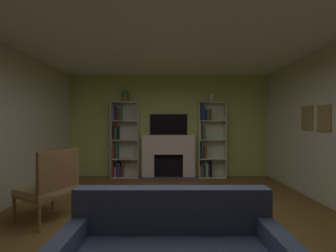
% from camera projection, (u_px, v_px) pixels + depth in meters
% --- Properties ---
extents(ground_plane, '(7.42, 7.42, 0.00)m').
position_uv_depth(ground_plane, '(168.00, 233.00, 2.76)').
color(ground_plane, brown).
extents(wall_back_accent, '(5.54, 0.06, 2.76)m').
position_uv_depth(wall_back_accent, '(168.00, 126.00, 5.88)').
color(wall_back_accent, '#B8C96B').
rests_on(wall_back_accent, ground_plane).
extents(ceiling, '(5.54, 6.31, 0.06)m').
position_uv_depth(ceiling, '(168.00, 17.00, 2.75)').
color(ceiling, white).
rests_on(ceiling, wall_back_accent).
extents(fireplace, '(1.49, 0.56, 1.13)m').
position_uv_depth(fireplace, '(168.00, 155.00, 5.72)').
color(fireplace, white).
rests_on(fireplace, ground_plane).
extents(tv, '(1.00, 0.06, 0.55)m').
position_uv_depth(tv, '(168.00, 124.00, 5.82)').
color(tv, black).
rests_on(tv, fireplace).
extents(bookshelf_left, '(0.72, 0.30, 2.00)m').
position_uv_depth(bookshelf_left, '(122.00, 141.00, 5.74)').
color(bookshelf_left, silver).
rests_on(bookshelf_left, ground_plane).
extents(bookshelf_right, '(0.72, 0.30, 2.00)m').
position_uv_depth(bookshelf_right, '(207.00, 141.00, 5.75)').
color(bookshelf_right, beige).
rests_on(bookshelf_right, ground_plane).
extents(potted_plant, '(0.21, 0.21, 0.31)m').
position_uv_depth(potted_plant, '(124.00, 96.00, 5.69)').
color(potted_plant, '#9C6A53').
rests_on(potted_plant, bookshelf_left).
extents(vase_with_flowers, '(0.11, 0.11, 0.42)m').
position_uv_depth(vase_with_flowers, '(211.00, 96.00, 5.70)').
color(vase_with_flowers, beige).
rests_on(vase_with_flowers, bookshelf_right).
extents(armchair, '(0.85, 0.85, 1.04)m').
position_uv_depth(armchair, '(50.00, 186.00, 3.13)').
color(armchair, brown).
rests_on(armchair, ground_plane).
extents(coffee_table, '(0.82, 0.42, 0.45)m').
position_uv_depth(coffee_table, '(170.00, 216.00, 2.41)').
color(coffee_table, brown).
rests_on(coffee_table, ground_plane).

